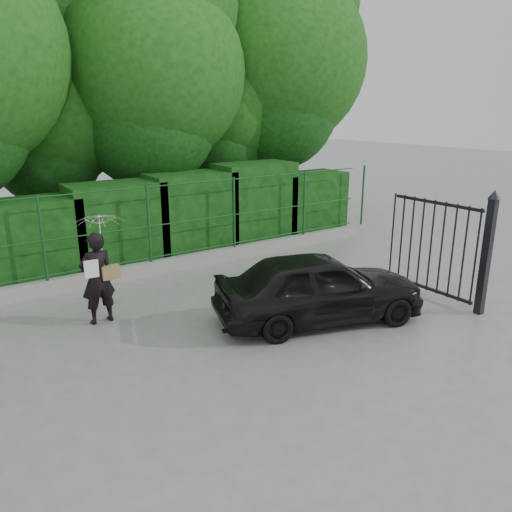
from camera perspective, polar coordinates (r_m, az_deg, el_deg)
ground at (r=8.10m, az=-1.68°, el=-11.04°), size 80.00×80.00×0.00m
kerb at (r=11.80m, az=-13.63°, el=-1.67°), size 14.00×0.25×0.30m
fence at (r=11.60m, az=-12.97°, el=3.45°), size 14.13×0.06×1.80m
hedge at (r=12.43m, az=-16.17°, el=3.45°), size 14.20×1.20×2.30m
trees at (r=14.69m, az=-15.37°, el=19.43°), size 17.10×6.15×8.08m
gate at (r=10.32m, az=22.61°, el=0.89°), size 0.22×2.33×2.36m
woman at (r=9.25m, az=-17.44°, el=0.23°), size 0.89×0.86×1.98m
car at (r=9.10m, az=7.20°, el=-3.53°), size 4.07×2.59×1.29m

